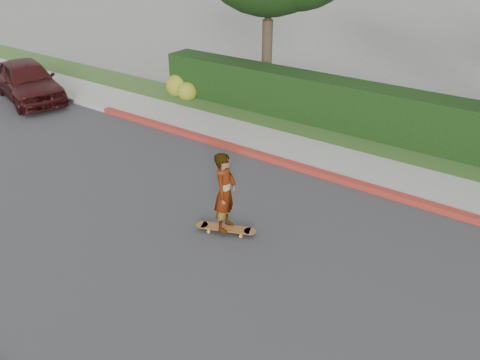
{
  "coord_description": "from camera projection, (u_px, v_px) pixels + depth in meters",
  "views": [
    {
      "loc": [
        1.18,
        -5.43,
        5.49
      ],
      "look_at": [
        -3.56,
        1.29,
        1.0
      ],
      "focal_mm": 35.0,
      "sensor_mm": 36.0,
      "label": 1
    }
  ],
  "objects": [
    {
      "name": "planting_strip",
      "position": [
        475.0,
        170.0,
        11.84
      ],
      "size": [
        60.0,
        1.6,
        0.1
      ],
      "primitive_type": "cube",
      "color": "#2D4C1E",
      "rests_on": "ground"
    },
    {
      "name": "flowering_shrub",
      "position": [
        181.0,
        88.0,
        16.86
      ],
      "size": [
        1.4,
        1.0,
        0.9
      ],
      "color": "#2D4C19",
      "rests_on": "ground"
    },
    {
      "name": "curb_red_section",
      "position": [
        257.0,
        155.0,
        12.56
      ],
      "size": [
        12.0,
        0.21,
        0.15
      ],
      "primitive_type": "cube",
      "color": "maroon",
      "rests_on": "ground"
    },
    {
      "name": "sidewalk_far",
      "position": [
        461.0,
        196.0,
        10.68
      ],
      "size": [
        60.0,
        1.6,
        0.12
      ],
      "primitive_type": "cube",
      "color": "gray",
      "rests_on": "ground"
    },
    {
      "name": "hedge",
      "position": [
        374.0,
        113.0,
        13.45
      ],
      "size": [
        15.0,
        1.0,
        1.5
      ],
      "primitive_type": "cube",
      "color": "black",
      "rests_on": "ground"
    },
    {
      "name": "ground",
      "position": [
        382.0,
        335.0,
        7.13
      ],
      "size": [
        120.0,
        120.0,
        0.0
      ],
      "primitive_type": "plane",
      "color": "slate",
      "rests_on": "ground"
    },
    {
      "name": "skateboard",
      "position": [
        226.0,
        228.0,
        9.45
      ],
      "size": [
        1.25,
        0.69,
        0.12
      ],
      "rotation": [
        0.0,
        0.0,
        0.38
      ],
      "color": "gold",
      "rests_on": "ground"
    },
    {
      "name": "skateboarder",
      "position": [
        225.0,
        192.0,
        9.04
      ],
      "size": [
        0.54,
        0.68,
        1.65
      ],
      "primitive_type": "imported",
      "rotation": [
        0.0,
        0.0,
        1.83
      ],
      "color": "white",
      "rests_on": "skateboard"
    },
    {
      "name": "car_maroon",
      "position": [
        28.0,
        80.0,
        16.42
      ],
      "size": [
        4.42,
        2.83,
        1.4
      ],
      "primitive_type": "imported",
      "rotation": [
        0.0,
        0.0,
        1.26
      ],
      "color": "#3B1312",
      "rests_on": "ground"
    },
    {
      "name": "curb_far",
      "position": [
        451.0,
        212.0,
        10.03
      ],
      "size": [
        60.0,
        0.2,
        0.15
      ],
      "primitive_type": "cube",
      "color": "#9E9E99",
      "rests_on": "ground"
    },
    {
      "name": "road",
      "position": [
        382.0,
        335.0,
        7.12
      ],
      "size": [
        60.0,
        8.0,
        0.01
      ],
      "primitive_type": "cube",
      "color": "#2D2D30",
      "rests_on": "ground"
    }
  ]
}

